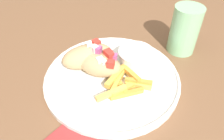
{
  "coord_description": "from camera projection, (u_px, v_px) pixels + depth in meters",
  "views": [
    {
      "loc": [
        0.15,
        -0.36,
        1.14
      ],
      "look_at": [
        0.02,
        -0.02,
        0.8
      ],
      "focal_mm": 35.0,
      "sensor_mm": 36.0,
      "label": 1
    }
  ],
  "objects": [
    {
      "name": "table",
      "position": [
        109.0,
        96.0,
        0.59
      ],
      "size": [
        1.21,
        1.21,
        0.77
      ],
      "color": "brown",
      "rests_on": "ground_plane"
    },
    {
      "name": "plate",
      "position": [
        112.0,
        78.0,
        0.51
      ],
      "size": [
        0.31,
        0.31,
        0.02
      ],
      "color": "white",
      "rests_on": "table"
    },
    {
      "name": "pita_sandwich_near",
      "position": [
        100.0,
        64.0,
        0.5
      ],
      "size": [
        0.1,
        0.06,
        0.06
      ],
      "rotation": [
        0.0,
        0.0,
        0.02
      ],
      "color": "tan",
      "rests_on": "plate"
    },
    {
      "name": "pita_sandwich_far",
      "position": [
        87.0,
        57.0,
        0.52
      ],
      "size": [
        0.13,
        0.13,
        0.06
      ],
      "rotation": [
        0.0,
        0.0,
        0.77
      ],
      "color": "tan",
      "rests_on": "plate"
    },
    {
      "name": "fries_pile",
      "position": [
        123.0,
        84.0,
        0.48
      ],
      "size": [
        0.1,
        0.12,
        0.02
      ],
      "color": "gold",
      "rests_on": "plate"
    },
    {
      "name": "sauce_ramekin",
      "position": [
        136.0,
        56.0,
        0.53
      ],
      "size": [
        0.09,
        0.09,
        0.04
      ],
      "color": "white",
      "rests_on": "plate"
    },
    {
      "name": "water_glass",
      "position": [
        184.0,
        32.0,
        0.57
      ],
      "size": [
        0.07,
        0.07,
        0.13
      ],
      "color": "#8CCC93",
      "rests_on": "table"
    }
  ]
}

